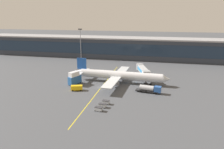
# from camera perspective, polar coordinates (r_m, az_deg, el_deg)

# --- Properties ---
(ground_plane) EXTENTS (700.00, 700.00, 0.00)m
(ground_plane) POSITION_cam_1_polar(r_m,az_deg,el_deg) (98.30, -3.10, -3.55)
(ground_plane) COLOR #47494F
(apron_lead_in_line) EXTENTS (1.79, 79.99, 0.01)m
(apron_lead_in_line) POSITION_cam_1_polar(r_m,az_deg,el_deg) (100.08, -2.71, -3.19)
(apron_lead_in_line) COLOR yellow
(apron_lead_in_line) RESTS_ON ground_plane
(terminal_building) EXTENTS (218.98, 20.60, 15.88)m
(terminal_building) POSITION_cam_1_polar(r_m,az_deg,el_deg) (166.34, 0.86, 7.28)
(terminal_building) COLOR #2D333D
(terminal_building) RESTS_ON ground_plane
(main_airliner) EXTENTS (48.86, 39.01, 11.35)m
(main_airliner) POSITION_cam_1_polar(r_m,az_deg,el_deg) (104.38, 2.09, -0.19)
(main_airliner) COLOR silver
(main_airliner) RESTS_ON ground_plane
(jet_bridge) EXTENTS (8.61, 18.12, 6.49)m
(jet_bridge) POSITION_cam_1_polar(r_m,az_deg,el_deg) (111.43, 8.21, 1.21)
(jet_bridge) COLOR #B2B7BC
(jet_bridge) RESTS_ON ground_plane
(fuel_tanker) EXTENTS (11.05, 4.10, 3.25)m
(fuel_tanker) POSITION_cam_1_polar(r_m,az_deg,el_deg) (92.75, 10.19, -3.84)
(fuel_tanker) COLOR #232326
(fuel_tanker) RESTS_ON ground_plane
(crew_van) EXTENTS (5.40, 3.54, 2.30)m
(crew_van) POSITION_cam_1_polar(r_m,az_deg,el_deg) (95.55, -9.40, -3.49)
(crew_van) COLOR yellow
(crew_van) RESTS_ON ground_plane
(catering_lift) EXTENTS (4.97, 7.24, 6.30)m
(catering_lift) POSITION_cam_1_polar(r_m,az_deg,el_deg) (103.53, -10.03, -0.99)
(catering_lift) COLOR #285B9E
(catering_lift) RESTS_ON ground_plane
(baggage_cart_0) EXTENTS (2.85, 1.96, 1.48)m
(baggage_cart_0) POSITION_cam_1_polar(r_m,az_deg,el_deg) (75.21, -3.61, -9.18)
(baggage_cart_0) COLOR #B2B7BC
(baggage_cart_0) RESTS_ON ground_plane
(baggage_cart_1) EXTENTS (2.85, 1.96, 1.48)m
(baggage_cart_1) POSITION_cam_1_polar(r_m,az_deg,el_deg) (77.86, -2.61, -8.27)
(baggage_cart_1) COLOR #B2B7BC
(baggage_cart_1) RESTS_ON ground_plane
(baggage_cart_2) EXTENTS (2.85, 1.96, 1.48)m
(baggage_cart_2) POSITION_cam_1_polar(r_m,az_deg,el_deg) (80.55, -1.69, -7.41)
(baggage_cart_2) COLOR #B2B7BC
(baggage_cart_2) RESTS_ON ground_plane
(apron_light_mast_0) EXTENTS (2.80, 0.50, 22.69)m
(apron_light_mast_0) POSITION_cam_1_polar(r_m,az_deg,el_deg) (161.01, -8.45, 8.76)
(apron_light_mast_0) COLOR gray
(apron_light_mast_0) RESTS_ON ground_plane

